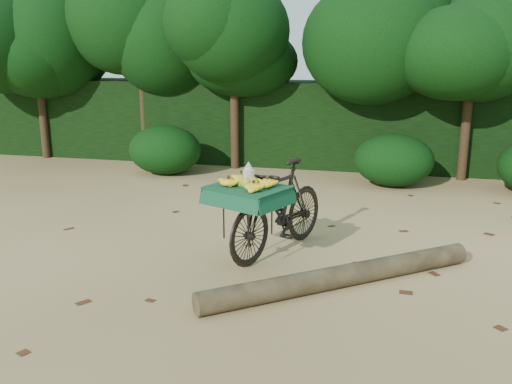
# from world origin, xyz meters

# --- Properties ---
(ground) EXTENTS (80.00, 80.00, 0.00)m
(ground) POSITION_xyz_m (0.00, 0.00, 0.00)
(ground) COLOR tan
(ground) RESTS_ON ground
(vendor_bicycle) EXTENTS (1.35, 1.99, 1.14)m
(vendor_bicycle) POSITION_xyz_m (0.17, 0.39, 0.58)
(vendor_bicycle) COLOR black
(vendor_bicycle) RESTS_ON ground
(fallen_log) EXTENTS (2.65, 2.21, 0.23)m
(fallen_log) POSITION_xyz_m (1.04, -0.43, 0.12)
(fallen_log) COLOR brown
(fallen_log) RESTS_ON ground
(hedge_backdrop) EXTENTS (26.00, 1.80, 1.80)m
(hedge_backdrop) POSITION_xyz_m (0.00, 6.30, 0.90)
(hedge_backdrop) COLOR black
(hedge_backdrop) RESTS_ON ground
(tree_row) EXTENTS (14.50, 2.00, 4.00)m
(tree_row) POSITION_xyz_m (-0.65, 5.50, 2.00)
(tree_row) COLOR black
(tree_row) RESTS_ON ground
(bush_clumps) EXTENTS (8.80, 1.70, 0.90)m
(bush_clumps) POSITION_xyz_m (0.50, 4.30, 0.45)
(bush_clumps) COLOR black
(bush_clumps) RESTS_ON ground
(leaf_litter) EXTENTS (7.00, 7.30, 0.01)m
(leaf_litter) POSITION_xyz_m (0.00, 0.65, 0.01)
(leaf_litter) COLOR #472413
(leaf_litter) RESTS_ON ground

